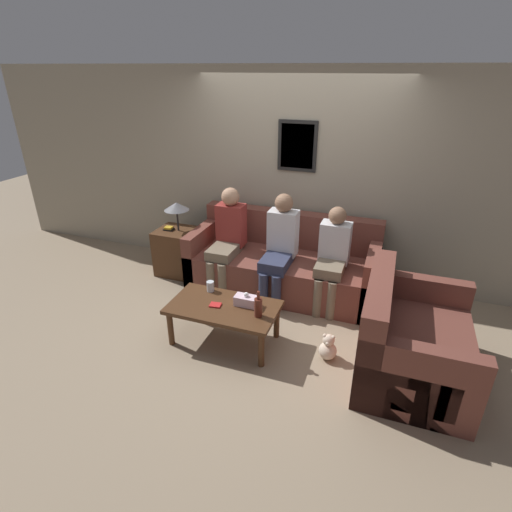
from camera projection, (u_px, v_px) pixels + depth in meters
ground_plane at (269, 309)px, 4.67m from camera, size 16.00×16.00×0.00m
wall_back at (297, 178)px, 5.00m from camera, size 9.00×0.08×2.60m
couch_main at (283, 265)px, 5.00m from camera, size 2.28×0.94×0.91m
couch_side at (410, 343)px, 3.58m from camera, size 0.94×1.29×0.91m
coffee_table at (224, 310)px, 3.98m from camera, size 1.09×0.60×0.42m
side_table_with_lamp at (177, 248)px, 5.37m from camera, size 0.48×0.48×1.00m
wine_bottle at (258, 307)px, 3.75m from camera, size 0.08×0.08×0.27m
drinking_glass at (210, 286)px, 4.20m from camera, size 0.08×0.08×0.11m
book_stack at (215, 305)px, 3.96m from camera, size 0.12×0.10×0.02m
tissue_box at (246, 300)px, 3.95m from camera, size 0.23×0.12×0.15m
person_left at (227, 235)px, 4.91m from camera, size 0.34×0.64×1.25m
person_middle at (280, 244)px, 4.66m from camera, size 0.34×0.65×1.26m
person_right at (332, 255)px, 4.50m from camera, size 0.34×0.58×1.17m
teddy_bear at (328, 348)px, 3.83m from camera, size 0.17×0.17×0.27m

